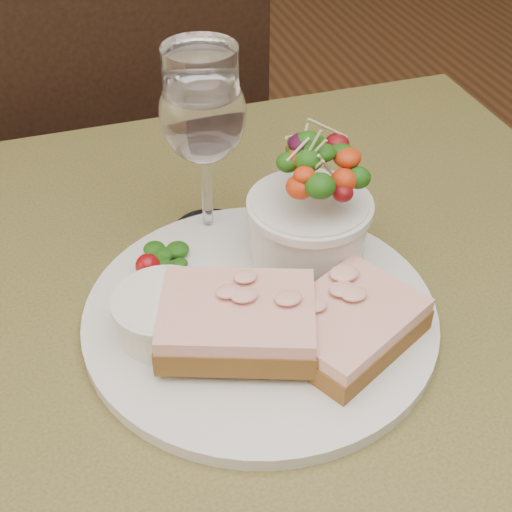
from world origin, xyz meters
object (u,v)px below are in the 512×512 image
object	(u,v)px
salad_bowl	(310,203)
ramekin	(164,313)
sandwich_front	(349,324)
dinner_plate	(260,315)
wine_glass	(203,120)
chair_far	(123,270)
sandwich_back	(238,320)
cafe_table	(255,423)

from	to	relation	value
salad_bowl	ramekin	bearing A→B (deg)	-159.40
sandwich_front	dinner_plate	bearing A→B (deg)	109.09
sandwich_front	wine_glass	world-z (taller)	wine_glass
chair_far	salad_bowl	size ratio (longest dim) A/B	7.09
dinner_plate	ramekin	size ratio (longest dim) A/B	3.90
sandwich_back	salad_bowl	world-z (taller)	salad_bowl
cafe_table	chair_far	bearing A→B (deg)	93.95
dinner_plate	sandwich_front	xyz separation A→B (m)	(0.06, -0.05, 0.02)
ramekin	wine_glass	distance (m)	0.17
cafe_table	sandwich_front	world-z (taller)	sandwich_front
chair_far	sandwich_front	world-z (taller)	chair_far
sandwich_front	ramekin	bearing A→B (deg)	131.14
dinner_plate	ramekin	distance (m)	0.08
cafe_table	sandwich_back	size ratio (longest dim) A/B	5.61
ramekin	salad_bowl	xyz separation A→B (m)	(0.14, 0.05, 0.04)
chair_far	sandwich_back	bearing A→B (deg)	84.46
salad_bowl	dinner_plate	bearing A→B (deg)	-139.47
sandwich_front	ramekin	world-z (taller)	ramekin
cafe_table	salad_bowl	xyz separation A→B (m)	(0.08, 0.08, 0.17)
salad_bowl	wine_glass	size ratio (longest dim) A/B	0.73
cafe_table	chair_far	size ratio (longest dim) A/B	0.89
sandwich_back	salad_bowl	bearing A→B (deg)	62.42
salad_bowl	sandwich_back	bearing A→B (deg)	-137.43
ramekin	dinner_plate	bearing A→B (deg)	-0.00
dinner_plate	wine_glass	world-z (taller)	wine_glass
cafe_table	salad_bowl	size ratio (longest dim) A/B	6.30
dinner_plate	sandwich_back	distance (m)	0.05
sandwich_back	ramekin	size ratio (longest dim) A/B	1.89
chair_far	sandwich_front	size ratio (longest dim) A/B	6.53
dinner_plate	salad_bowl	bearing A→B (deg)	40.53
chair_far	ramekin	size ratio (longest dim) A/B	11.93
chair_far	dinner_plate	distance (m)	0.80
sandwich_front	cafe_table	bearing A→B (deg)	131.70
cafe_table	dinner_plate	xyz separation A→B (m)	(0.01, 0.03, 0.11)
sandwich_back	ramekin	bearing A→B (deg)	169.65
chair_far	sandwich_front	bearing A→B (deg)	91.16
sandwich_front	sandwich_back	size ratio (longest dim) A/B	0.97
cafe_table	dinner_plate	size ratio (longest dim) A/B	2.72
cafe_table	chair_far	distance (m)	0.76
cafe_table	wine_glass	distance (m)	0.27
ramekin	wine_glass	xyz separation A→B (m)	(0.07, 0.13, 0.09)
ramekin	sandwich_front	bearing A→B (deg)	-21.16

